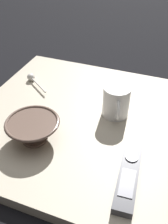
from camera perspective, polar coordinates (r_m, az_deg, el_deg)
ground_plane at (r=0.80m, az=-1.66°, el=-2.84°), size 6.00×6.00×0.00m
table at (r=0.79m, az=-1.69°, el=-1.86°), size 0.64×0.64×0.04m
cereal_bowl at (r=0.69m, az=-11.46°, el=-3.85°), size 0.15×0.15×0.06m
coffee_mug at (r=0.76m, az=7.34°, el=2.39°), size 0.11×0.08×0.10m
teaspoon at (r=0.95m, az=-11.75°, el=7.52°), size 0.09×0.11×0.03m
tv_remote_near at (r=0.61m, az=10.02°, el=-14.38°), size 0.19×0.06×0.02m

